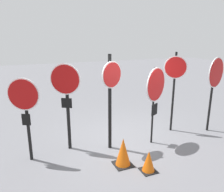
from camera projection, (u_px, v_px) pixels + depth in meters
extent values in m
plane|color=slate|center=(127.00, 141.00, 6.34)|extent=(40.00, 40.00, 0.00)
cylinder|color=black|center=(28.00, 123.00, 5.14)|extent=(0.07, 0.07, 1.92)
cylinder|color=white|center=(23.00, 94.00, 4.89)|extent=(0.68, 0.38, 0.75)
cylinder|color=#AD0F0F|center=(23.00, 95.00, 4.87)|extent=(0.62, 0.35, 0.69)
cube|color=black|center=(26.00, 120.00, 5.05)|extent=(0.19, 0.12, 0.28)
cylinder|color=black|center=(68.00, 109.00, 5.64)|extent=(0.09, 0.09, 2.25)
cylinder|color=white|center=(65.00, 79.00, 5.37)|extent=(0.68, 0.43, 0.78)
cylinder|color=#AD0F0F|center=(65.00, 79.00, 5.35)|extent=(0.63, 0.40, 0.72)
cube|color=black|center=(67.00, 103.00, 5.53)|extent=(0.25, 0.16, 0.26)
cylinder|color=black|center=(110.00, 103.00, 5.63)|extent=(0.09, 0.09, 2.52)
cylinder|color=white|center=(112.00, 75.00, 5.39)|extent=(0.63, 0.30, 0.68)
cylinder|color=red|center=(112.00, 75.00, 5.38)|extent=(0.57, 0.28, 0.62)
cylinder|color=black|center=(153.00, 107.00, 5.97)|extent=(0.05, 0.05, 2.16)
cylinder|color=white|center=(156.00, 85.00, 5.78)|extent=(0.83, 0.44, 0.92)
cylinder|color=red|center=(156.00, 85.00, 5.77)|extent=(0.78, 0.41, 0.86)
cube|color=black|center=(154.00, 110.00, 5.96)|extent=(0.26, 0.15, 0.32)
cylinder|color=black|center=(173.00, 93.00, 6.75)|extent=(0.07, 0.07, 2.49)
cylinder|color=white|center=(176.00, 67.00, 6.49)|extent=(0.59, 0.39, 0.68)
cylinder|color=red|center=(176.00, 67.00, 6.47)|extent=(0.54, 0.36, 0.62)
cylinder|color=black|center=(211.00, 99.00, 6.79)|extent=(0.07, 0.07, 2.08)
cylinder|color=white|center=(216.00, 73.00, 6.53)|extent=(0.88, 0.32, 0.92)
cylinder|color=#AD0F0F|center=(217.00, 73.00, 6.52)|extent=(0.82, 0.30, 0.86)
cube|color=black|center=(148.00, 170.00, 4.93)|extent=(0.34, 0.34, 0.02)
cone|color=#E05B0C|center=(149.00, 161.00, 4.86)|extent=(0.29, 0.29, 0.48)
cube|color=black|center=(123.00, 164.00, 5.17)|extent=(0.43, 0.43, 0.02)
cone|color=#E05B0C|center=(123.00, 151.00, 5.08)|extent=(0.35, 0.35, 0.66)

